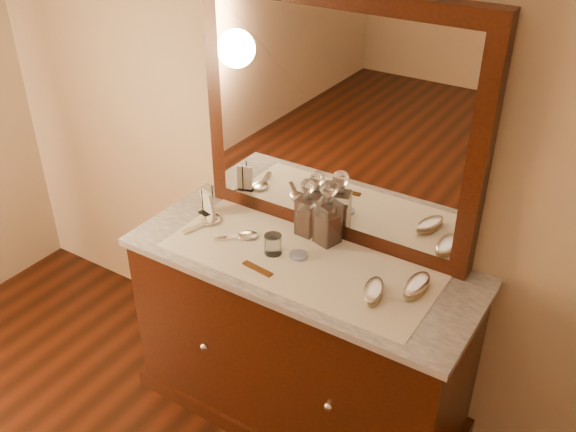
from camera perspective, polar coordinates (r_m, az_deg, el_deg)
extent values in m
plane|color=tan|center=(2.50, 4.96, 9.88)|extent=(4.50, 4.50, 0.00)
cube|color=black|center=(2.81, 1.12, -11.19)|extent=(1.40, 0.55, 0.82)
cube|color=black|center=(3.07, 1.05, -16.28)|extent=(1.46, 0.59, 0.08)
sphere|color=silver|center=(2.75, -7.52, -11.57)|extent=(0.04, 0.04, 0.04)
sphere|color=silver|center=(2.50, 3.66, -16.70)|extent=(0.04, 0.04, 0.04)
cube|color=silver|center=(2.54, 1.22, -4.12)|extent=(1.44, 0.59, 0.03)
cube|color=black|center=(2.48, 4.35, 8.45)|extent=(1.20, 0.08, 1.00)
cube|color=white|center=(2.45, 3.96, 8.20)|extent=(1.06, 0.01, 0.86)
cube|color=white|center=(2.52, 0.98, -4.02)|extent=(1.10, 0.45, 0.00)
cylinder|color=silver|center=(2.54, 0.92, -3.54)|extent=(0.09, 0.09, 0.01)
cube|color=brown|center=(2.47, -2.75, -4.75)|extent=(0.14, 0.04, 0.01)
cube|color=black|center=(2.84, -7.14, 0.18)|extent=(0.10, 0.08, 0.01)
cylinder|color=black|center=(2.80, -7.69, 1.14)|extent=(0.01, 0.01, 0.14)
cylinder|color=black|center=(2.82, -6.77, 1.50)|extent=(0.01, 0.01, 0.14)
cube|color=white|center=(2.81, -7.22, 1.24)|extent=(0.08, 0.05, 0.11)
cube|color=brown|center=(2.65, 1.73, -0.48)|extent=(0.07, 0.07, 0.12)
cube|color=white|center=(2.64, 1.74, -0.02)|extent=(0.08, 0.08, 0.17)
cylinder|color=white|center=(2.59, 1.77, 1.81)|extent=(0.04, 0.04, 0.03)
sphere|color=white|center=(2.57, 1.79, 2.70)|extent=(0.07, 0.07, 0.06)
cube|color=brown|center=(2.60, 3.56, -1.13)|extent=(0.09, 0.09, 0.13)
cube|color=white|center=(2.58, 3.58, -0.61)|extent=(0.11, 0.11, 0.18)
cylinder|color=white|center=(2.53, 3.66, 1.46)|extent=(0.05, 0.05, 0.03)
sphere|color=white|center=(2.50, 3.70, 2.47)|extent=(0.09, 0.09, 0.07)
ellipsoid|color=#907D58|center=(2.35, 7.65, -6.93)|extent=(0.11, 0.17, 0.02)
ellipsoid|color=silver|center=(2.34, 7.69, -6.54)|extent=(0.11, 0.17, 0.02)
ellipsoid|color=#907D58|center=(2.40, 11.44, -6.38)|extent=(0.08, 0.17, 0.03)
ellipsoid|color=silver|center=(2.39, 11.49, -5.97)|extent=(0.08, 0.17, 0.03)
ellipsoid|color=silver|center=(2.77, -6.90, -0.38)|extent=(0.10, 0.11, 0.02)
cube|color=silver|center=(2.74, -8.36, -1.06)|extent=(0.05, 0.13, 0.01)
ellipsoid|color=silver|center=(2.66, -3.68, -1.74)|extent=(0.12, 0.12, 0.02)
cube|color=silver|center=(2.65, -5.42, -1.98)|extent=(0.10, 0.10, 0.01)
cylinder|color=white|center=(2.54, -1.36, -2.56)|extent=(0.07, 0.07, 0.08)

